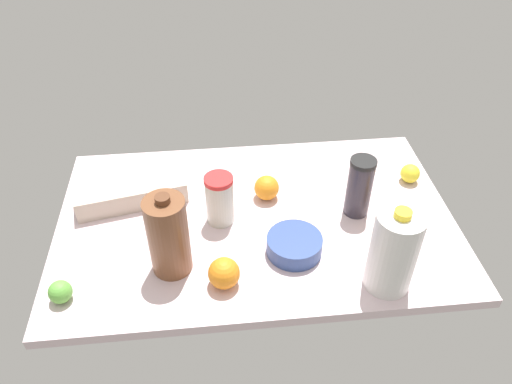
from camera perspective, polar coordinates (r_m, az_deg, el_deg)
countertop at (r=153.74cm, az=-0.00°, el=-3.29°), size 120.00×76.00×3.00cm
mixing_bowl at (r=141.05cm, az=4.40°, el=-6.06°), size 15.67×15.67×5.18cm
egg_carton at (r=160.53cm, az=-14.07°, el=-0.16°), size 35.33×17.46×6.96cm
shaker_bottle at (r=151.39cm, az=11.74°, el=0.59°), size 7.72×7.72×19.59cm
milk_jug at (r=130.66cm, az=15.45°, el=-6.55°), size 12.09×12.09×25.64cm
chocolate_milk_jug at (r=132.07cm, az=-10.00°, el=-4.95°), size 10.89×10.89×25.29cm
tumbler_cup at (r=147.06cm, az=-4.18°, el=-0.78°), size 8.49×8.49×16.14cm
orange_beside_bowl at (r=151.24cm, az=15.76°, el=-3.09°), size 8.48×8.48×8.48cm
orange_by_jug at (r=131.78cm, az=-3.68°, el=-9.24°), size 8.46×8.46×8.46cm
orange_near_front at (r=157.19cm, az=1.22°, el=0.49°), size 7.88×7.88×7.88cm
lemon_loose at (r=171.93cm, az=17.20°, el=2.04°), size 6.28×6.28×6.28cm
lime_far_back at (r=138.40cm, az=-21.47°, el=-10.58°), size 6.04×6.04×6.04cm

